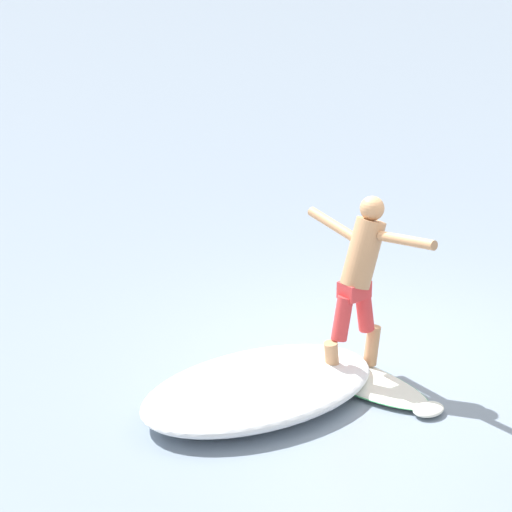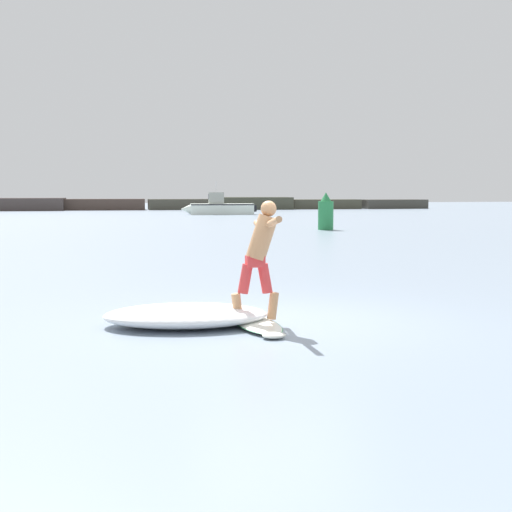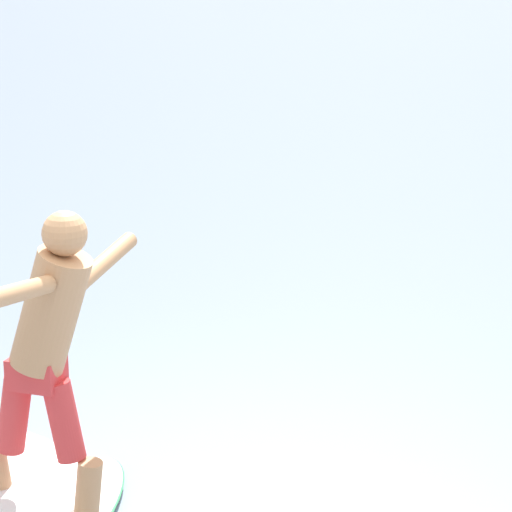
% 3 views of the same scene
% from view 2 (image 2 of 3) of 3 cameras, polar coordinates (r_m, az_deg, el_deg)
% --- Properties ---
extents(ground_plane, '(200.00, 200.00, 0.00)m').
position_cam_2_polar(ground_plane, '(10.60, 1.84, -5.25)').
color(ground_plane, '#7E8EA1').
extents(rock_jetty_breakwater, '(52.08, 4.80, 1.28)m').
position_cam_2_polar(rock_jetty_breakwater, '(72.33, -7.39, 4.15)').
color(rock_jetty_breakwater, '#3E3B31').
rests_on(rock_jetty_breakwater, ground).
extents(surfboard, '(0.73, 1.98, 0.23)m').
position_cam_2_polar(surfboard, '(10.19, -0.01, -5.40)').
color(surfboard, white).
rests_on(surfboard, ground).
extents(surfer, '(0.70, 1.60, 1.70)m').
position_cam_2_polar(surfer, '(10.10, 0.37, 0.48)').
color(surfer, tan).
rests_on(surfer, surfboard).
extents(fishing_boat_near_jetty, '(6.13, 2.12, 2.68)m').
position_cam_2_polar(fishing_boat_near_jetty, '(57.42, -2.98, 3.92)').
color(fishing_boat_near_jetty, white).
rests_on(fishing_boat_near_jetty, ground).
extents(channel_marker_buoy, '(0.76, 0.76, 1.84)m').
position_cam_2_polar(channel_marker_buoy, '(35.21, 5.60, 3.44)').
color(channel_marker_buoy, '#288447').
rests_on(channel_marker_buoy, ground).
extents(wave_foam_at_tail, '(2.46, 1.60, 0.31)m').
position_cam_2_polar(wave_foam_at_tail, '(10.27, -5.65, -4.74)').
color(wave_foam_at_tail, white).
rests_on(wave_foam_at_tail, ground).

